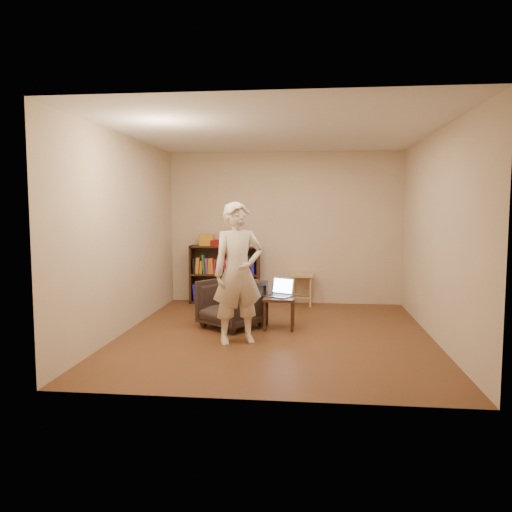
# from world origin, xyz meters

# --- Properties ---
(floor) EXTENTS (4.50, 4.50, 0.00)m
(floor) POSITION_xyz_m (0.00, 0.00, 0.00)
(floor) COLOR #4F3619
(floor) RESTS_ON ground
(ceiling) EXTENTS (4.50, 4.50, 0.00)m
(ceiling) POSITION_xyz_m (0.00, 0.00, 2.60)
(ceiling) COLOR silver
(ceiling) RESTS_ON wall_back
(wall_back) EXTENTS (4.00, 0.00, 4.00)m
(wall_back) POSITION_xyz_m (0.00, 2.25, 1.30)
(wall_back) COLOR #BFA891
(wall_back) RESTS_ON floor
(wall_left) EXTENTS (0.00, 4.50, 4.50)m
(wall_left) POSITION_xyz_m (-2.00, 0.00, 1.30)
(wall_left) COLOR #BFA891
(wall_left) RESTS_ON floor
(wall_right) EXTENTS (0.00, 4.50, 4.50)m
(wall_right) POSITION_xyz_m (2.00, 0.00, 1.30)
(wall_right) COLOR #BFA891
(wall_right) RESTS_ON floor
(bookshelf) EXTENTS (1.20, 0.30, 1.00)m
(bookshelf) POSITION_xyz_m (-1.03, 2.09, 0.44)
(bookshelf) COLOR black
(bookshelf) RESTS_ON floor
(box_yellow) EXTENTS (0.26, 0.20, 0.20)m
(box_yellow) POSITION_xyz_m (-1.34, 2.09, 1.10)
(box_yellow) COLOR orange
(box_yellow) RESTS_ON bookshelf
(red_cloth) EXTENTS (0.32, 0.25, 0.10)m
(red_cloth) POSITION_xyz_m (-1.10, 2.08, 1.05)
(red_cloth) COLOR maroon
(red_cloth) RESTS_ON bookshelf
(box_green) EXTENTS (0.15, 0.15, 0.13)m
(box_green) POSITION_xyz_m (-0.70, 2.10, 1.06)
(box_green) COLOR #1B652E
(box_green) RESTS_ON bookshelf
(box_white) EXTENTS (0.10, 0.10, 0.08)m
(box_white) POSITION_xyz_m (-0.52, 2.07, 1.04)
(box_white) COLOR white
(box_white) RESTS_ON bookshelf
(stool) EXTENTS (0.37, 0.37, 0.53)m
(stool) POSITION_xyz_m (0.31, 2.03, 0.43)
(stool) COLOR tan
(stool) RESTS_ON floor
(armchair) EXTENTS (1.01, 1.02, 0.67)m
(armchair) POSITION_xyz_m (-0.63, 0.32, 0.34)
(armchair) COLOR #2B221C
(armchair) RESTS_ON floor
(side_table) EXTENTS (0.42, 0.42, 0.43)m
(side_table) POSITION_xyz_m (0.03, 0.34, 0.36)
(side_table) COLOR black
(side_table) RESTS_ON floor
(laptop) EXTENTS (0.43, 0.41, 0.25)m
(laptop) POSITION_xyz_m (0.03, 0.42, 0.49)
(laptop) COLOR #B6B7BB
(laptop) RESTS_ON side_table
(person) EXTENTS (0.74, 0.64, 1.72)m
(person) POSITION_xyz_m (-0.42, -0.44, 0.86)
(person) COLOR beige
(person) RESTS_ON floor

